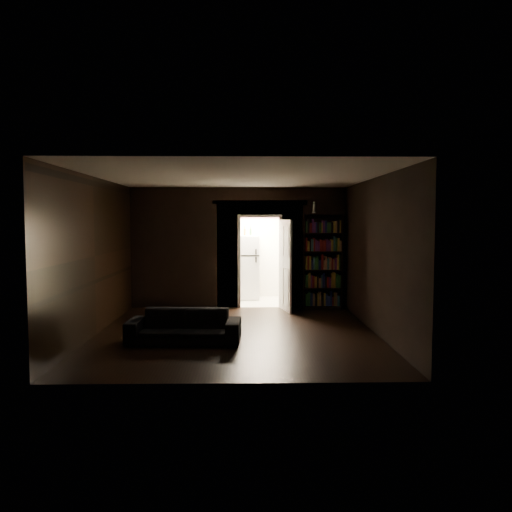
# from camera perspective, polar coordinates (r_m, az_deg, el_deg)

# --- Properties ---
(ground) EXTENTS (5.50, 5.50, 0.00)m
(ground) POSITION_cam_1_polar(r_m,az_deg,el_deg) (9.07, -2.26, -8.86)
(ground) COLOR black
(ground) RESTS_ON ground
(room_walls) EXTENTS (5.02, 5.61, 2.84)m
(room_walls) POSITION_cam_1_polar(r_m,az_deg,el_deg) (9.92, -2.22, 2.06)
(room_walls) COLOR black
(room_walls) RESTS_ON ground
(kitchen_alcove) EXTENTS (2.20, 1.80, 2.60)m
(kitchen_alcove) POSITION_cam_1_polar(r_m,az_deg,el_deg) (12.74, 0.30, 0.37)
(kitchen_alcove) COLOR beige
(kitchen_alcove) RESTS_ON ground
(sofa) EXTENTS (1.90, 0.90, 0.72)m
(sofa) POSITION_cam_1_polar(r_m,az_deg,el_deg) (8.44, -8.20, -7.38)
(sofa) COLOR black
(sofa) RESTS_ON ground
(bookshelf) EXTENTS (0.95, 0.52, 2.20)m
(bookshelf) POSITION_cam_1_polar(r_m,az_deg,el_deg) (11.56, 7.56, -0.59)
(bookshelf) COLOR black
(bookshelf) RESTS_ON ground
(refrigerator) EXTENTS (0.88, 0.84, 1.65)m
(refrigerator) POSITION_cam_1_polar(r_m,az_deg,el_deg) (12.92, -1.28, -1.29)
(refrigerator) COLOR white
(refrigerator) RESTS_ON ground
(door) EXTENTS (0.23, 0.84, 2.05)m
(door) POSITION_cam_1_polar(r_m,az_deg,el_deg) (11.23, 3.36, -1.07)
(door) COLOR silver
(door) RESTS_ON ground
(figurine) EXTENTS (0.10, 0.10, 0.27)m
(figurine) POSITION_cam_1_polar(r_m,az_deg,el_deg) (11.54, 6.65, 5.54)
(figurine) COLOR white
(figurine) RESTS_ON bookshelf
(bottles) EXTENTS (0.60, 0.15, 0.24)m
(bottles) POSITION_cam_1_polar(r_m,az_deg,el_deg) (12.86, -1.63, 2.90)
(bottles) COLOR black
(bottles) RESTS_ON refrigerator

